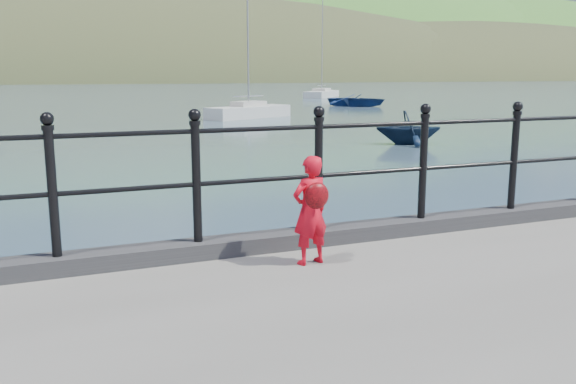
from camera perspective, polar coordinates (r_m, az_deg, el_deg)
name	(u,v)px	position (r m, az deg, el deg)	size (l,w,h in m)	color
ground	(256,342)	(6.30, -2.98, -13.83)	(600.00, 600.00, 0.00)	#2D4251
kerb	(260,242)	(5.79, -2.59, -4.72)	(60.00, 0.30, 0.15)	#28282B
railing	(260,164)	(5.63, -2.66, 2.63)	(18.11, 0.11, 1.20)	black
far_shore	(147,138)	(249.37, -13.05, 4.98)	(830.00, 200.00, 156.00)	#333A21
child	(311,209)	(5.27, 2.13, -1.64)	(0.39, 0.33, 0.96)	red
launch_blue	(357,100)	(50.16, 6.49, 8.55)	(3.47, 4.86, 1.01)	navy
launch_navy	(409,128)	(23.43, 11.21, 5.94)	(2.09, 2.42, 1.28)	#0E1C32
sailboat_near	(249,112)	(36.84, -3.70, 7.45)	(5.95, 4.16, 8.12)	silver
sailboat_far	(322,94)	(68.74, 3.17, 9.13)	(6.53, 7.12, 10.69)	silver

